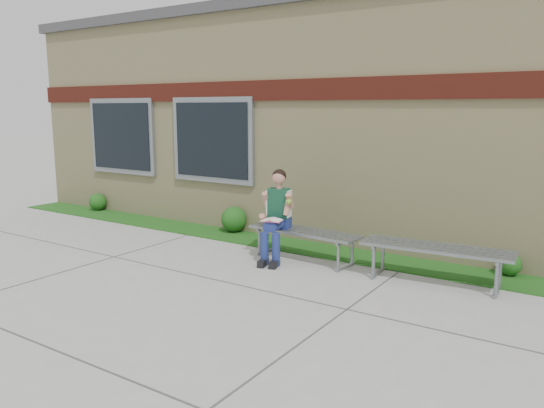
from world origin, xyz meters
The scene contains 9 objects.
ground centered at (0.00, 0.00, 0.00)m, with size 80.00×80.00×0.00m, color #9E9E99.
grass_strip centered at (0.00, 2.60, 0.01)m, with size 16.00×0.80×0.02m, color #164B14.
school_building centered at (0.00, 5.99, 2.10)m, with size 16.20×6.22×4.20m.
bench_left centered at (-0.43, 2.00, 0.36)m, with size 1.83×0.64×0.47m.
bench_right centered at (1.57, 2.00, 0.39)m, with size 1.98×0.69×0.50m.
girl centered at (-0.81, 1.80, 0.72)m, with size 0.56×0.86×1.38m.
shrub_west centered at (-6.29, 2.85, 0.21)m, with size 0.38×0.38×0.38m, color #164B14.
shrub_mid centered at (-2.43, 2.85, 0.26)m, with size 0.47×0.47×0.47m, color #164B14.
shrub_east centered at (2.35, 2.85, 0.18)m, with size 0.31×0.31×0.31m, color #164B14.
Camera 1 is at (3.46, -4.84, 2.30)m, focal length 35.00 mm.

